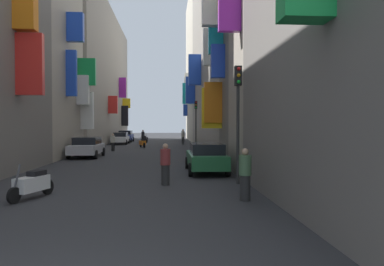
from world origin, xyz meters
name	(u,v)px	position (x,y,z in m)	size (l,w,h in m)	color
ground_plane	(147,150)	(0.00, 30.00, 0.00)	(140.00, 140.00, 0.00)	#2D2D30
building_left_mid_a	(26,5)	(-7.98, 23.41, 10.62)	(7.34, 8.04, 21.30)	#9E9384
building_left_mid_c	(90,77)	(-7.99, 44.42, 8.31)	(7.14, 31.17, 16.63)	gray
building_right_mid_c	(233,55)	(7.99, 30.99, 8.81)	(7.17, 23.88, 17.64)	gray
building_right_far	(209,68)	(7.99, 51.45, 10.76)	(7.20, 17.08, 21.54)	#BCB29E
parked_car_blue	(126,136)	(-3.74, 46.09, 0.79)	(1.96, 4.34, 1.51)	navy
parked_car_green	(206,157)	(3.73, 14.53, 0.74)	(1.85, 4.44, 1.40)	#236638
parked_car_white	(120,138)	(-3.71, 40.68, 0.73)	(1.87, 4.16, 1.37)	white
parked_car_silver	(87,147)	(-3.79, 23.13, 0.75)	(1.98, 4.21, 1.42)	#B7B7BC
scooter_blue	(131,137)	(-3.53, 50.98, 0.46)	(0.80, 1.73, 1.13)	#2D4CAD
scooter_white	(32,184)	(-2.30, 8.63, 0.46)	(0.82, 1.89, 1.13)	silver
scooter_black	(145,139)	(-1.05, 44.13, 0.46)	(0.80, 1.72, 1.13)	black
scooter_orange	(142,143)	(-0.69, 34.32, 0.46)	(0.78, 1.86, 1.13)	orange
pedestrian_crossing	(113,142)	(-2.86, 29.04, 0.76)	(0.40, 0.40, 1.54)	black
pedestrian_near_left	(183,137)	(3.63, 39.12, 0.89)	(0.41, 0.41, 1.78)	#3C3C3C
pedestrian_near_right	(165,164)	(1.80, 10.93, 0.78)	(0.45, 0.45, 1.58)	#2A2A2A
pedestrian_mid_street	(143,137)	(-1.13, 41.65, 0.82)	(0.51, 0.51, 1.66)	black
pedestrian_far_away	(245,175)	(4.22, 7.94, 0.78)	(0.49, 0.49, 1.58)	#2B2B2B
traffic_light_near_corner	(238,104)	(4.59, 11.00, 3.08)	(0.26, 0.34, 4.54)	#2D2D2D
traffic_light_far_corner	(196,116)	(4.58, 32.01, 3.09)	(0.26, 0.34, 4.56)	#2D2D2D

